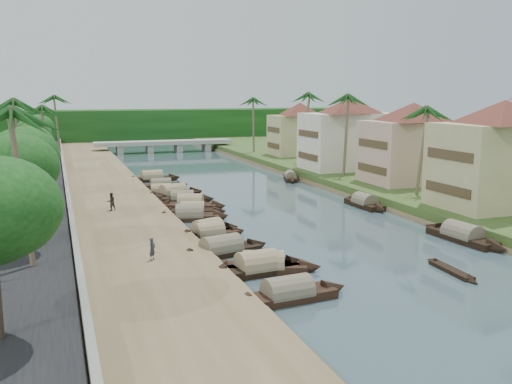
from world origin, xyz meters
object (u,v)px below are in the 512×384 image
object	(u,v)px
sampan_0	(288,294)
sampan_1	(257,268)
building_near	(502,153)
person_near	(152,249)
bridge	(164,144)

from	to	relation	value
sampan_0	sampan_1	xyz separation A→B (m)	(0.06, 5.45, 0.01)
building_near	person_near	size ratio (longest dim) A/B	9.71
building_near	sampan_1	distance (m)	29.66
bridge	building_near	xyz separation A→B (m)	(18.99, -74.00, 4.66)
bridge	person_near	world-z (taller)	bridge
sampan_1	person_near	size ratio (longest dim) A/B	5.30
building_near	sampan_0	xyz separation A→B (m)	(-27.84, -13.96, -5.97)
building_near	sampan_0	bearing A→B (deg)	-153.37
sampan_0	sampan_1	world-z (taller)	sampan_1
sampan_0	person_near	world-z (taller)	person_near
bridge	building_near	bearing A→B (deg)	-75.61
sampan_0	sampan_1	distance (m)	5.45
building_near	bridge	bearing A→B (deg)	104.39
bridge	sampan_0	world-z (taller)	bridge
building_near	person_near	distance (m)	35.10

